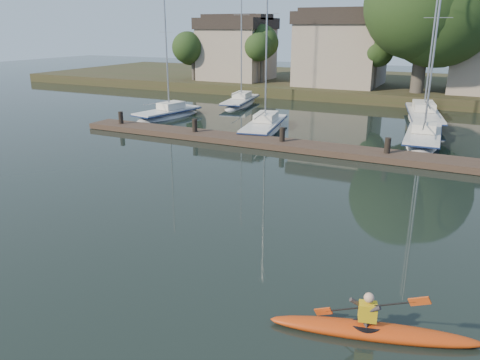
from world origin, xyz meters
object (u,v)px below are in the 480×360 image
at_px(sailboat_1, 264,133).
at_px(sailboat_3, 422,145).
at_px(sailboat_6, 423,122).
at_px(sailboat_0, 168,119).
at_px(sailboat_5, 241,106).
at_px(kayak, 372,328).
at_px(dock, 332,150).

relative_size(sailboat_1, sailboat_3, 1.04).
relative_size(sailboat_1, sailboat_6, 0.78).
bearing_deg(sailboat_1, sailboat_0, 162.32).
xyz_separation_m(sailboat_1, sailboat_6, (9.40, 8.84, -0.02)).
height_order(sailboat_0, sailboat_6, sailboat_6).
bearing_deg(sailboat_0, sailboat_6, 33.38).
height_order(sailboat_0, sailboat_5, sailboat_5).
bearing_deg(kayak, sailboat_3, 78.00).
bearing_deg(kayak, sailboat_5, 106.54).
distance_m(dock, sailboat_5, 18.03).
height_order(kayak, sailboat_0, sailboat_0).
bearing_deg(sailboat_6, sailboat_1, -147.54).
relative_size(sailboat_5, sailboat_6, 0.79).
bearing_deg(sailboat_5, sailboat_6, -11.11).
xyz_separation_m(sailboat_5, sailboat_6, (15.79, -0.44, -0.03)).
relative_size(sailboat_0, sailboat_5, 0.84).
height_order(dock, sailboat_3, sailboat_3).
height_order(sailboat_1, sailboat_6, sailboat_6).
bearing_deg(dock, sailboat_3, 49.91).
bearing_deg(sailboat_6, dock, -116.32).
bearing_deg(kayak, sailboat_6, 78.77).
bearing_deg(sailboat_3, kayak, -90.35).
xyz_separation_m(kayak, dock, (-5.34, 15.59, 0.02)).
xyz_separation_m(sailboat_0, sailboat_6, (18.22, 7.65, -0.01)).
relative_size(sailboat_1, sailboat_5, 0.98).
distance_m(sailboat_0, sailboat_3, 18.98).
xyz_separation_m(sailboat_0, sailboat_1, (8.82, -1.20, 0.01)).
bearing_deg(sailboat_5, sailboat_0, -116.23).
bearing_deg(sailboat_0, dock, -8.70).
distance_m(kayak, dock, 16.48).
bearing_deg(sailboat_3, sailboat_6, 92.46).
xyz_separation_m(sailboat_0, sailboat_3, (18.98, -0.02, -0.01)).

